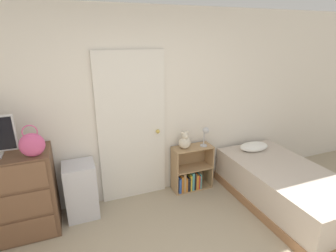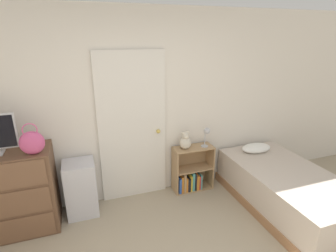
# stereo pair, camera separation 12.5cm
# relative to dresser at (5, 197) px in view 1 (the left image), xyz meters

# --- Properties ---
(wall_back) EXTENTS (10.00, 0.06, 2.55)m
(wall_back) POSITION_rel_dresser_xyz_m (1.50, 0.31, 0.77)
(wall_back) COLOR silver
(wall_back) RESTS_ON ground_plane
(door_closed) EXTENTS (0.91, 0.09, 2.03)m
(door_closed) POSITION_rel_dresser_xyz_m (1.53, 0.25, 0.52)
(door_closed) COLOR silver
(door_closed) RESTS_ON ground_plane
(dresser) EXTENTS (1.05, 0.51, 1.00)m
(dresser) POSITION_rel_dresser_xyz_m (0.00, 0.00, 0.00)
(dresser) COLOR brown
(dresser) RESTS_ON ground_plane
(handbag) EXTENTS (0.25, 0.13, 0.35)m
(handbag) POSITION_rel_dresser_xyz_m (0.38, -0.15, 0.63)
(handbag) COLOR #C64C7F
(handbag) RESTS_ON dresser
(storage_bin) EXTENTS (0.38, 0.37, 0.72)m
(storage_bin) POSITION_rel_dresser_xyz_m (0.79, 0.07, -0.14)
(storage_bin) COLOR silver
(storage_bin) RESTS_ON ground_plane
(bookshelf) EXTENTS (0.58, 0.26, 0.67)m
(bookshelf) POSITION_rel_dresser_xyz_m (2.34, 0.13, -0.25)
(bookshelf) COLOR tan
(bookshelf) RESTS_ON ground_plane
(teddy_bear) EXTENTS (0.17, 0.17, 0.26)m
(teddy_bear) POSITION_rel_dresser_xyz_m (2.24, 0.13, 0.28)
(teddy_bear) COLOR beige
(teddy_bear) RESTS_ON bookshelf
(desk_lamp) EXTENTS (0.12, 0.11, 0.29)m
(desk_lamp) POSITION_rel_dresser_xyz_m (2.55, 0.09, 0.38)
(desk_lamp) COLOR #B2B2B7
(desk_lamp) RESTS_ON bookshelf
(bed) EXTENTS (1.03, 1.91, 0.64)m
(bed) POSITION_rel_dresser_xyz_m (3.36, -0.69, -0.24)
(bed) COLOR #996B47
(bed) RESTS_ON ground_plane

